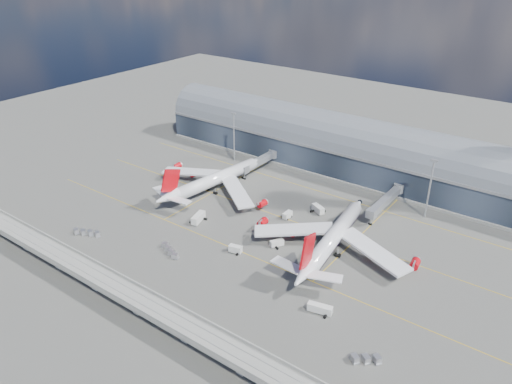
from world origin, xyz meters
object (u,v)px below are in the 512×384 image
Objects in this scene: airliner_right at (333,239)px; service_truck_5 at (318,209)px; floodlight_mast_right at (430,187)px; service_truck_1 at (235,249)px; floodlight_mast_left at (234,136)px; cargo_train_0 at (87,233)px; service_truck_0 at (198,218)px; service_truck_3 at (277,243)px; cargo_train_2 at (366,359)px; service_truck_2 at (320,309)px; cargo_train_1 at (170,251)px; airliner_left at (213,180)px; service_truck_4 at (287,215)px.

service_truck_5 is at bearing 121.86° from airliner_right.
floodlight_mast_right is 4.97× the size of service_truck_1.
floodlight_mast_right is 82.15m from service_truck_1.
floodlight_mast_left is 3.82× the size of service_truck_5.
airliner_right is 93.79m from cargo_train_0.
cargo_train_0 is at bearing -144.83° from service_truck_0.
service_truck_0 is at bearing -17.29° from cargo_train_0.
service_truck_1 is 0.77× the size of service_truck_5.
cargo_train_2 is (51.42, -33.12, -0.26)m from service_truck_3.
cargo_train_1 is (-60.27, -3.81, -0.45)m from service_truck_2.
service_truck_0 is 69.85m from service_truck_2.
service_truck_5 is (48.33, 10.62, -3.92)m from airliner_left.
airliner_right reaches higher than cargo_train_0.
cargo_train_1 is at bearing -105.52° from service_truck_3.
floodlight_mast_right is 92.31m from airliner_left.
service_truck_4 is (54.90, -34.11, -12.27)m from floodlight_mast_left.
cargo_train_1 is (-28.18, -58.39, -0.56)m from service_truck_5.
cargo_train_0 is 36.15m from cargo_train_1.
service_truck_0 is (13.24, -24.77, -3.77)m from airliner_left.
service_truck_3 is 0.80× the size of service_truck_5.
floodlight_mast_left reaches higher than service_truck_0.
service_truck_1 is 32.48m from service_truck_4.
service_truck_4 is (-26.42, 10.95, -3.96)m from airliner_right.
floodlight_mast_right is 0.41× the size of airliner_left.
floodlight_mast_right is at bearing 28.35° from airliner_left.
service_truck_1 is at bearing -150.30° from airliner_right.
airliner_right is at bearing 58.16° from service_truck_3.
airliner_right is at bearing -65.04° from service_truck_1.
cargo_train_0 is at bearing 126.36° from cargo_train_2.
airliner_right is at bearing -37.90° from cargo_train_0.
service_truck_3 is (48.99, -20.98, -4.21)m from airliner_left.
airliner_left reaches higher than service_truck_0.
floodlight_mast_left is 36.96m from airliner_left.
floodlight_mast_left is 67.57m from service_truck_5.
service_truck_4 is (-8.32, 20.00, 0.10)m from service_truck_3.
airliner_left is 91.73m from service_truck_2.
service_truck_4 reaches higher than cargo_train_2.
service_truck_0 is 91.96m from cargo_train_2.
cargo_train_2 is (33.31, -42.17, -4.31)m from airliner_right.
airliner_left is 59.86m from cargo_train_0.
service_truck_3 is at bearing -152.33° from service_truck_5.
service_truck_4 is at bearing 5.85° from airliner_left.
cargo_train_1 is (34.37, -80.90, -12.63)m from floodlight_mast_left.
floodlight_mast_right is 89.34m from cargo_train_2.
service_truck_1 reaches higher than cargo_train_0.
service_truck_1 is at bearing 62.67° from service_truck_2.
airliner_right is at bearing -113.76° from service_truck_5.
floodlight_mast_left reaches higher than cargo_train_0.
service_truck_0 is 1.25× the size of service_truck_5.
service_truck_4 is at bearing -142.90° from floodlight_mast_right.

